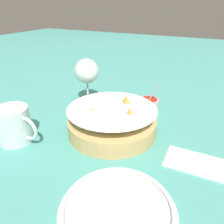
{
  "coord_description": "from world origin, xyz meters",
  "views": [
    {
      "loc": [
        0.26,
        -0.49,
        0.34
      ],
      "look_at": [
        0.02,
        -0.01,
        0.07
      ],
      "focal_mm": 35.0,
      "sensor_mm": 36.0,
      "label": 1
    }
  ],
  "objects_px": {
    "sauce_cup": "(149,103)",
    "side_plate": "(118,208)",
    "wine_glass": "(87,72)",
    "beer_mug": "(14,126)",
    "food_basket": "(112,121)"
  },
  "relations": [
    {
      "from": "food_basket",
      "to": "sauce_cup",
      "type": "height_order",
      "value": "food_basket"
    },
    {
      "from": "beer_mug",
      "to": "side_plate",
      "type": "relative_size",
      "value": 0.6
    },
    {
      "from": "wine_glass",
      "to": "beer_mug",
      "type": "relative_size",
      "value": 1.31
    },
    {
      "from": "sauce_cup",
      "to": "beer_mug",
      "type": "xyz_separation_m",
      "value": [
        -0.26,
        -0.36,
        0.03
      ]
    },
    {
      "from": "side_plate",
      "to": "sauce_cup",
      "type": "bearing_deg",
      "value": 101.14
    },
    {
      "from": "beer_mug",
      "to": "food_basket",
      "type": "bearing_deg",
      "value": 36.2
    },
    {
      "from": "food_basket",
      "to": "wine_glass",
      "type": "relative_size",
      "value": 1.49
    },
    {
      "from": "sauce_cup",
      "to": "side_plate",
      "type": "distance_m",
      "value": 0.45
    },
    {
      "from": "wine_glass",
      "to": "beer_mug",
      "type": "distance_m",
      "value": 0.3
    },
    {
      "from": "beer_mug",
      "to": "side_plate",
      "type": "xyz_separation_m",
      "value": [
        0.34,
        -0.08,
        -0.04
      ]
    },
    {
      "from": "sauce_cup",
      "to": "wine_glass",
      "type": "height_order",
      "value": "wine_glass"
    },
    {
      "from": "wine_glass",
      "to": "side_plate",
      "type": "relative_size",
      "value": 0.78
    },
    {
      "from": "sauce_cup",
      "to": "side_plate",
      "type": "xyz_separation_m",
      "value": [
        0.09,
        -0.44,
        -0.01
      ]
    },
    {
      "from": "food_basket",
      "to": "side_plate",
      "type": "xyz_separation_m",
      "value": [
        0.13,
        -0.24,
        -0.03
      ]
    },
    {
      "from": "beer_mug",
      "to": "sauce_cup",
      "type": "bearing_deg",
      "value": 54.86
    }
  ]
}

